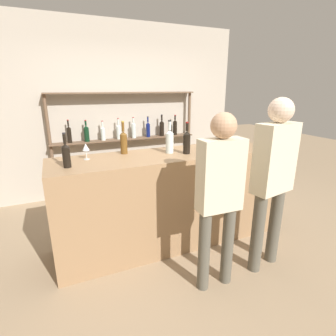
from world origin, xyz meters
TOP-DOWN VIEW (x-y plane):
  - ground_plane at (0.00, 0.00)m, footprint 16.00×16.00m
  - bar_counter at (0.00, 0.00)m, footprint 2.51×0.67m
  - back_wall at (0.00, 1.94)m, footprint 4.11×0.12m
  - back_shelf at (0.01, 1.76)m, footprint 2.44×0.18m
  - counter_bottle_0 at (-1.04, -0.09)m, footprint 0.07×0.07m
  - counter_bottle_1 at (0.92, 0.23)m, footprint 0.08×0.08m
  - counter_bottle_2 at (0.04, 0.04)m, footprint 0.09×0.09m
  - counter_bottle_3 at (-0.44, 0.21)m, footprint 0.08×0.08m
  - counter_bottle_4 at (0.20, -0.06)m, footprint 0.08×0.08m
  - wine_glass at (-0.85, 0.12)m, footprint 0.07×0.07m
  - customer_right at (0.73, -0.81)m, footprint 0.46×0.26m
  - customer_center at (0.10, -0.86)m, footprint 0.39×0.21m

SIDE VIEW (x-z plane):
  - ground_plane at x=0.00m, z-range 0.00..0.00m
  - bar_counter at x=0.00m, z-range 0.00..1.08m
  - customer_center at x=0.10m, z-range 0.15..1.76m
  - customer_right at x=0.73m, z-range 0.16..1.86m
  - back_shelf at x=0.01m, z-range 0.29..2.00m
  - counter_bottle_0 at x=-1.04m, z-range 1.04..1.36m
  - wine_glass at x=-0.85m, z-range 1.12..1.29m
  - counter_bottle_3 at x=-0.44m, z-range 1.04..1.39m
  - counter_bottle_4 at x=0.20m, z-range 1.04..1.39m
  - counter_bottle_2 at x=0.04m, z-range 1.04..1.40m
  - counter_bottle_1 at x=0.92m, z-range 1.04..1.41m
  - back_wall at x=0.00m, z-range 0.00..2.80m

